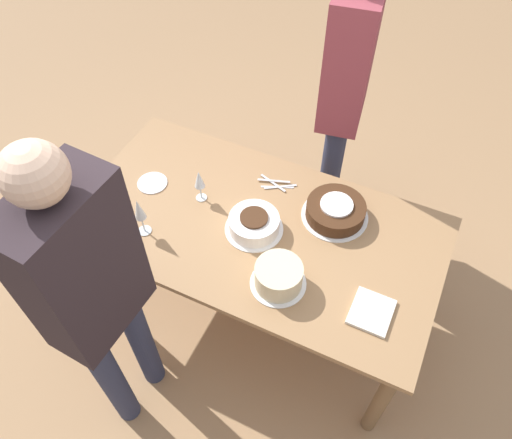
# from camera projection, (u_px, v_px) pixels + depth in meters

# --- Properties ---
(ground_plane) EXTENTS (12.00, 12.00, 0.00)m
(ground_plane) POSITION_uv_depth(u_px,v_px,m) (256.00, 300.00, 2.98)
(ground_plane) COLOR #A87F56
(dining_table) EXTENTS (1.79, 0.95, 0.73)m
(dining_table) POSITION_uv_depth(u_px,v_px,m) (256.00, 237.00, 2.49)
(dining_table) COLOR #9E754C
(dining_table) RESTS_ON ground_plane
(cake_center_white) EXTENTS (0.28, 0.28, 0.10)m
(cake_center_white) POSITION_uv_depth(u_px,v_px,m) (254.00, 224.00, 2.37)
(cake_center_white) COLOR white
(cake_center_white) RESTS_ON dining_table
(cake_front_chocolate) EXTENTS (0.33, 0.33, 0.09)m
(cake_front_chocolate) POSITION_uv_depth(u_px,v_px,m) (336.00, 211.00, 2.42)
(cake_front_chocolate) COLOR white
(cake_front_chocolate) RESTS_ON dining_table
(cake_back_decorated) EXTENTS (0.25, 0.25, 0.12)m
(cake_back_decorated) POSITION_uv_depth(u_px,v_px,m) (279.00, 276.00, 2.17)
(cake_back_decorated) COLOR white
(cake_back_decorated) RESTS_ON dining_table
(wine_glass_near) EXTENTS (0.06, 0.06, 0.19)m
(wine_glass_near) POSITION_uv_depth(u_px,v_px,m) (199.00, 180.00, 2.43)
(wine_glass_near) COLOR silver
(wine_glass_near) RESTS_ON dining_table
(wine_glass_far) EXTENTS (0.07, 0.07, 0.22)m
(wine_glass_far) POSITION_uv_depth(u_px,v_px,m) (139.00, 211.00, 2.28)
(wine_glass_far) COLOR silver
(wine_glass_far) RESTS_ON dining_table
(dessert_plate_right) EXTENTS (0.16, 0.16, 0.01)m
(dessert_plate_right) POSITION_uv_depth(u_px,v_px,m) (152.00, 183.00, 2.59)
(dessert_plate_right) COLOR silver
(dessert_plate_right) RESTS_ON dining_table
(fork_pile) EXTENTS (0.20, 0.10, 0.01)m
(fork_pile) POSITION_uv_depth(u_px,v_px,m) (276.00, 184.00, 2.58)
(fork_pile) COLOR silver
(fork_pile) RESTS_ON dining_table
(napkin_stack) EXTENTS (0.17, 0.19, 0.02)m
(napkin_stack) POSITION_uv_depth(u_px,v_px,m) (371.00, 312.00, 2.12)
(napkin_stack) COLOR silver
(napkin_stack) RESTS_ON dining_table
(person_cutting) EXTENTS (0.28, 0.43, 1.75)m
(person_cutting) POSITION_uv_depth(u_px,v_px,m) (346.00, 80.00, 2.59)
(person_cutting) COLOR #2D334C
(person_cutting) RESTS_ON ground_plane
(person_watching) EXTENTS (0.24, 0.41, 1.75)m
(person_watching) POSITION_uv_depth(u_px,v_px,m) (91.00, 287.00, 1.81)
(person_watching) COLOR #2D334C
(person_watching) RESTS_ON ground_plane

